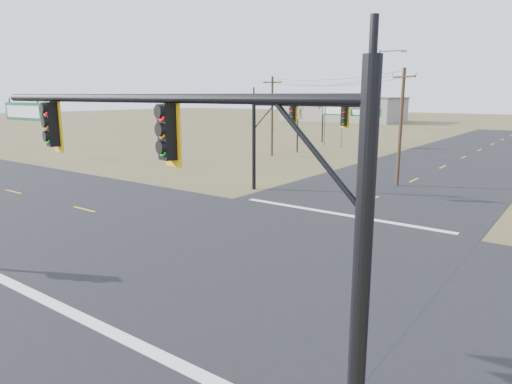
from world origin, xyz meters
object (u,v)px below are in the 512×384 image
(highway_sign, at_px, (333,113))
(bare_tree_a, at_px, (298,111))
(mast_arm_far, at_px, (295,123))
(utility_pole_far, at_px, (272,115))
(utility_pole_near, at_px, (401,125))
(streetlight_c, at_px, (379,95))
(mast_arm_near, at_px, (177,165))
(bare_tree_b, at_px, (323,101))

(highway_sign, bearing_deg, bare_tree_a, -93.07)
(mast_arm_far, distance_m, bare_tree_a, 22.59)
(highway_sign, bearing_deg, utility_pole_far, -94.09)
(utility_pole_near, height_order, highway_sign, utility_pole_near)
(streetlight_c, bearing_deg, mast_arm_near, -81.10)
(mast_arm_far, xyz_separation_m, streetlight_c, (-4.69, 25.41, 1.70))
(highway_sign, distance_m, bare_tree_b, 6.41)
(utility_pole_far, height_order, bare_tree_a, utility_pole_far)
(mast_arm_near, distance_m, bare_tree_a, 42.92)
(utility_pole_near, xyz_separation_m, bare_tree_a, (-15.81, 12.44, 0.32))
(utility_pole_near, height_order, streetlight_c, streetlight_c)
(mast_arm_near, height_order, utility_pole_near, utility_pole_near)
(mast_arm_near, distance_m, streetlight_c, 45.87)
(streetlight_c, relative_size, bare_tree_b, 1.62)
(utility_pole_far, relative_size, highway_sign, 1.40)
(bare_tree_a, bearing_deg, mast_arm_far, -59.17)
(mast_arm_far, bearing_deg, bare_tree_a, 123.98)
(bare_tree_a, bearing_deg, bare_tree_b, 105.47)
(mast_arm_far, xyz_separation_m, utility_pole_near, (4.24, 6.96, -0.31))
(bare_tree_a, bearing_deg, streetlight_c, 41.13)
(mast_arm_far, bearing_deg, streetlight_c, 103.61)
(mast_arm_near, distance_m, mast_arm_far, 20.39)
(highway_sign, distance_m, streetlight_c, 6.67)
(mast_arm_far, distance_m, bare_tree_b, 34.82)
(highway_sign, bearing_deg, mast_arm_near, -64.22)
(streetlight_c, height_order, bare_tree_b, streetlight_c)
(utility_pole_near, xyz_separation_m, streetlight_c, (-8.92, 18.45, 2.01))
(utility_pole_far, bearing_deg, highway_sign, 83.60)
(bare_tree_b, bearing_deg, mast_arm_far, -64.63)
(utility_pole_near, bearing_deg, bare_tree_a, 141.81)
(bare_tree_a, bearing_deg, highway_sign, 84.62)
(mast_arm_far, distance_m, utility_pole_far, 19.51)
(highway_sign, xyz_separation_m, bare_tree_b, (-4.02, 4.81, 1.36))
(utility_pole_far, distance_m, bare_tree_b, 16.47)
(utility_pole_near, relative_size, streetlight_c, 0.73)
(streetlight_c, bearing_deg, bare_tree_b, 141.38)
(utility_pole_far, xyz_separation_m, highway_sign, (1.28, 11.39, -0.15))
(mast_arm_far, xyz_separation_m, bare_tree_a, (-11.58, 19.39, 0.01))
(streetlight_c, bearing_deg, utility_pole_near, -72.24)
(utility_pole_far, height_order, bare_tree_b, utility_pole_far)
(mast_arm_far, xyz_separation_m, utility_pole_far, (-12.17, 15.25, -0.27))
(utility_pole_near, distance_m, highway_sign, 24.82)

